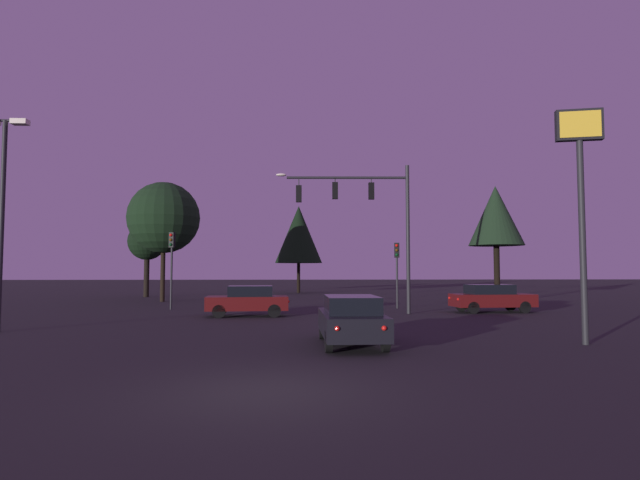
% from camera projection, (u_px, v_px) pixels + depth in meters
% --- Properties ---
extents(ground_plane, '(168.00, 168.00, 0.00)m').
position_uv_depth(ground_plane, '(289.00, 304.00, 34.12)').
color(ground_plane, black).
rests_on(ground_plane, ground).
extents(traffic_signal_mast_arm, '(7.16, 0.54, 7.93)m').
position_uv_depth(traffic_signal_mast_arm, '(367.00, 209.00, 27.00)').
color(traffic_signal_mast_arm, '#232326').
rests_on(traffic_signal_mast_arm, ground).
extents(traffic_light_corner_left, '(0.35, 0.38, 3.96)m').
position_uv_depth(traffic_light_corner_left, '(397.00, 262.00, 30.50)').
color(traffic_light_corner_left, '#232326').
rests_on(traffic_light_corner_left, ground).
extents(traffic_light_corner_right, '(0.35, 0.38, 4.53)m').
position_uv_depth(traffic_light_corner_right, '(172.00, 255.00, 29.72)').
color(traffic_light_corner_right, '#232326').
rests_on(traffic_light_corner_right, ground).
extents(car_nearside_lane, '(1.88, 4.42, 1.52)m').
position_uv_depth(car_nearside_lane, '(351.00, 319.00, 15.66)').
color(car_nearside_lane, black).
rests_on(car_nearside_lane, ground).
extents(car_crossing_left, '(4.55, 2.09, 1.52)m').
position_uv_depth(car_crossing_left, '(492.00, 298.00, 27.67)').
color(car_crossing_left, '#4C0F0F').
rests_on(car_crossing_left, ground).
extents(car_crossing_right, '(4.23, 2.14, 1.52)m').
position_uv_depth(car_crossing_right, '(248.00, 300.00, 25.33)').
color(car_crossing_right, '#4C0F0F').
rests_on(car_crossing_right, ground).
extents(parking_lot_lamp_post, '(1.70, 0.36, 8.10)m').
position_uv_depth(parking_lot_lamp_post, '(3.00, 196.00, 19.21)').
color(parking_lot_lamp_post, '#232326').
rests_on(parking_lot_lamp_post, ground).
extents(store_sign_illuminated, '(1.42, 0.55, 7.44)m').
position_uv_depth(store_sign_illuminated, '(580.00, 172.00, 16.02)').
color(store_sign_illuminated, '#232326').
rests_on(store_sign_illuminated, ground).
extents(tree_behind_sign, '(3.24, 3.24, 6.41)m').
position_uv_depth(tree_behind_sign, '(147.00, 242.00, 43.39)').
color(tree_behind_sign, black).
rests_on(tree_behind_sign, ground).
extents(tree_left_far, '(4.73, 4.73, 8.77)m').
position_uv_depth(tree_left_far, '(299.00, 234.00, 50.92)').
color(tree_left_far, black).
rests_on(tree_left_far, ground).
extents(tree_center_horizon, '(5.23, 5.23, 8.77)m').
position_uv_depth(tree_center_horizon, '(164.00, 218.00, 37.12)').
color(tree_center_horizon, black).
rests_on(tree_center_horizon, ground).
extents(tree_right_cluster, '(3.78, 3.78, 8.21)m').
position_uv_depth(tree_right_cluster, '(496.00, 216.00, 35.31)').
color(tree_right_cluster, black).
rests_on(tree_right_cluster, ground).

